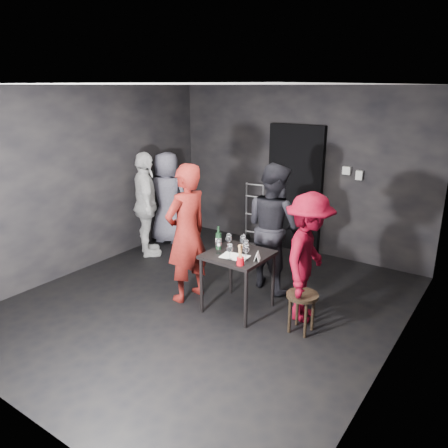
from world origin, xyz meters
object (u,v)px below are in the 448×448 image
Objects in this scene: bystander_cream at (146,198)px; breadstick_cup at (240,255)px; woman_black at (274,217)px; server_red at (186,220)px; man_maroon at (308,256)px; tasting_table at (238,261)px; bystander_grey at (167,195)px; hand_truck at (253,234)px; wine_bottle at (218,240)px; stool at (302,301)px.

breadstick_cup is at bearing -162.79° from bystander_cream.
woman_black is at bearing -137.57° from bystander_cream.
server_red reaches higher than man_maroon.
bystander_grey reaches higher than tasting_table.
bystander_grey is at bearing -162.73° from hand_truck.
wine_bottle is 0.57m from breadstick_cup.
tasting_table is 0.35m from wine_bottle.
wine_bottle is at bearing 179.46° from stool.
man_maroon is 1.11m from wine_bottle.
woman_black is (0.02, 0.84, 0.35)m from tasting_table.
woman_black is 0.96m from man_maroon.
woman_black is at bearing 99.90° from breadstick_cup.
bystander_grey is 2.52m from wine_bottle.
tasting_table is 0.39× the size of bystander_cream.
man_maroon is at bearing 146.78° from bystander_grey.
bystander_cream is at bearing -109.68° from server_red.
breadstick_cup is at bearing -52.62° from tasting_table.
bystander_cream is 0.69m from bystander_grey.
server_red is (-0.71, -0.11, 0.42)m from tasting_table.
hand_truck is 1.46× the size of tasting_table.
wine_bottle is (-1.16, 0.01, 0.48)m from stool.
bystander_cream is 2.66m from breadstick_cup.
server_red reaches higher than bystander_grey.
hand_truck is at bearing -165.95° from bystander_grey.
man_maroon is at bearing 20.62° from tasting_table.
man_maroon is at bearing 163.17° from woman_black.
breadstick_cup is at bearing 125.29° from man_maroon.
breadstick_cup is (0.20, -1.12, -0.14)m from woman_black.
wine_bottle is at bearing -177.60° from tasting_table.
breadstick_cup is at bearing -158.56° from stool.
bystander_cream reaches higher than stool.
breadstick_cup is (0.93, -0.18, -0.21)m from server_red.
wine_bottle reaches higher than stool.
stool is 3.26m from bystander_cream.
wine_bottle is 1.13× the size of breadstick_cup.
tasting_table reaches higher than stool.
breadstick_cup is (2.60, -1.67, -0.00)m from bystander_grey.
bystander_cream is (-2.26, -0.12, -0.04)m from woman_black.
woman_black is 2.47m from bystander_grey.
wine_bottle is at bearing 111.22° from server_red.
server_red is 1.11× the size of bystander_cream.
wine_bottle reaches higher than tasting_table.
bystander_grey is at bearing 156.60° from stool.
server_red is 8.29× the size of breadstick_cup.
server_red is at bearing -171.38° from tasting_table.
server_red is 0.96m from breadstick_cup.
bystander_cream reaches higher than wine_bottle.
woman_black is (1.07, -1.26, 0.80)m from hand_truck.
bystander_cream is (-3.12, 0.74, 0.59)m from stool.
hand_truck is at bearing 117.99° from breadstick_cup.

